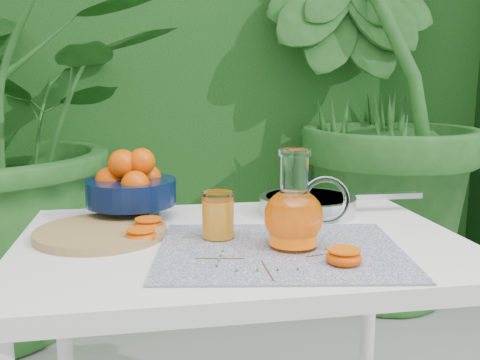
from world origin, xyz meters
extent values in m
cube|color=#164B15|center=(0.00, 2.20, 1.25)|extent=(8.00, 1.20, 2.50)
imported|color=#1F591E|center=(0.80, 1.28, 1.00)|extent=(2.82, 2.82, 2.00)
cube|color=white|center=(-0.08, -0.10, 0.73)|extent=(1.00, 0.70, 0.04)
cylinder|color=white|center=(-0.53, 0.20, 0.35)|extent=(0.04, 0.04, 0.71)
cylinder|color=white|center=(0.37, 0.20, 0.35)|extent=(0.04, 0.04, 0.71)
cube|color=#0B1440|center=(-0.02, -0.21, 0.75)|extent=(0.56, 0.47, 0.00)
cylinder|color=olive|center=(-0.40, -0.03, 0.76)|extent=(0.39, 0.39, 0.02)
cylinder|color=black|center=(-0.33, 0.13, 0.77)|extent=(0.10, 0.10, 0.04)
cylinder|color=black|center=(-0.33, 0.13, 0.82)|extent=(0.28, 0.28, 0.06)
sphere|color=#DD4A02|center=(-0.39, 0.14, 0.85)|extent=(0.09, 0.09, 0.07)
sphere|color=#DD4A02|center=(-0.29, 0.16, 0.85)|extent=(0.09, 0.09, 0.07)
sphere|color=#DD4A02|center=(-0.32, 0.07, 0.85)|extent=(0.09, 0.09, 0.07)
sphere|color=#DD4A02|center=(-0.35, 0.18, 0.85)|extent=(0.09, 0.09, 0.07)
sphere|color=#DD4A02|center=(-0.35, 0.13, 0.89)|extent=(0.09, 0.09, 0.07)
sphere|color=#DD4A02|center=(-0.30, 0.12, 0.90)|extent=(0.08, 0.08, 0.07)
cylinder|color=white|center=(0.01, -0.20, 0.76)|extent=(0.12, 0.12, 0.01)
ellipsoid|color=white|center=(0.01, -0.20, 0.82)|extent=(0.15, 0.15, 0.12)
cylinder|color=white|center=(0.01, -0.20, 0.91)|extent=(0.07, 0.07, 0.08)
cylinder|color=white|center=(0.01, -0.20, 0.96)|extent=(0.08, 0.08, 0.01)
torus|color=white|center=(0.07, -0.21, 0.86)|extent=(0.10, 0.04, 0.10)
cylinder|color=#F86205|center=(0.01, -0.20, 0.81)|extent=(0.12, 0.12, 0.09)
cylinder|color=white|center=(-0.14, -0.10, 0.81)|extent=(0.09, 0.09, 0.11)
cylinder|color=orange|center=(-0.14, -0.10, 0.80)|extent=(0.08, 0.08, 0.08)
cylinder|color=orange|center=(-0.14, -0.10, 0.84)|extent=(0.07, 0.07, 0.00)
cylinder|color=silver|center=(0.13, 0.09, 0.77)|extent=(0.26, 0.26, 0.05)
cylinder|color=silver|center=(0.13, 0.09, 0.79)|extent=(0.23, 0.23, 0.01)
cube|color=silver|center=(0.36, 0.09, 0.79)|extent=(0.19, 0.03, 0.02)
ellipsoid|color=#DD4A02|center=(-0.31, -0.10, 0.77)|extent=(0.09, 0.09, 0.03)
cylinder|color=orange|center=(-0.31, -0.10, 0.78)|extent=(0.08, 0.08, 0.00)
ellipsoid|color=#DD4A02|center=(-0.29, -0.02, 0.77)|extent=(0.09, 0.09, 0.03)
cylinder|color=orange|center=(-0.29, -0.02, 0.78)|extent=(0.08, 0.08, 0.00)
ellipsoid|color=#DD4A02|center=(0.08, -0.32, 0.77)|extent=(0.09, 0.09, 0.03)
cylinder|color=orange|center=(0.08, -0.32, 0.78)|extent=(0.08, 0.08, 0.00)
cylinder|color=#513825|center=(-0.07, -0.33, 0.76)|extent=(0.00, 0.11, 0.00)
sphere|color=#55743D|center=(-0.13, -0.33, 0.76)|extent=(0.01, 0.01, 0.01)
sphere|color=#55743D|center=(-0.09, -0.33, 0.76)|extent=(0.01, 0.01, 0.01)
sphere|color=#55743D|center=(-0.06, -0.33, 0.76)|extent=(0.01, 0.01, 0.01)
sphere|color=#55743D|center=(-0.02, -0.34, 0.76)|extent=(0.01, 0.01, 0.01)
cylinder|color=#513825|center=(0.08, -0.25, 0.76)|extent=(0.12, 0.03, 0.00)
sphere|color=#55743D|center=(0.06, -0.19, 0.76)|extent=(0.01, 0.01, 0.01)
sphere|color=#55743D|center=(0.07, -0.23, 0.76)|extent=(0.01, 0.01, 0.01)
sphere|color=#55743D|center=(0.08, -0.28, 0.76)|extent=(0.01, 0.01, 0.01)
sphere|color=#55743D|center=(0.10, -0.32, 0.76)|extent=(0.01, 0.01, 0.01)
cylinder|color=#513825|center=(-0.15, -0.25, 0.76)|extent=(0.10, 0.02, 0.00)
sphere|color=#55743D|center=(-0.16, -0.29, 0.76)|extent=(0.01, 0.01, 0.01)
sphere|color=#55743D|center=(-0.16, -0.26, 0.76)|extent=(0.01, 0.01, 0.01)
sphere|color=#55743D|center=(-0.15, -0.23, 0.76)|extent=(0.01, 0.01, 0.01)
sphere|color=#55743D|center=(-0.14, -0.21, 0.76)|extent=(0.01, 0.01, 0.01)
camera|label=1|loc=(-0.29, -1.25, 1.10)|focal=40.00mm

